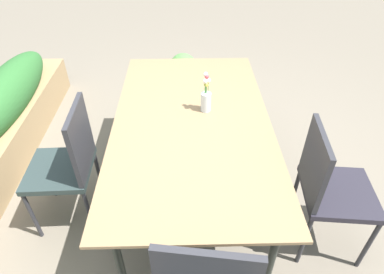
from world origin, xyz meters
name	(u,v)px	position (x,y,z in m)	size (l,w,h in m)	color
ground_plane	(182,193)	(0.00, 0.00, 0.00)	(12.00, 12.00, 0.00)	#756B5B
dining_table	(192,126)	(-0.02, -0.08, 0.70)	(1.87, 1.04, 0.74)	#8C704C
chair_far_side	(69,161)	(-0.18, 0.74, 0.54)	(0.43, 0.43, 0.94)	#2A3837
chair_near_left	(329,185)	(-0.44, -0.91, 0.54)	(0.47, 0.47, 0.93)	#282530
flower_vase	(206,98)	(0.10, -0.18, 0.84)	(0.07, 0.07, 0.29)	silver
potted_plant	(183,77)	(1.42, -0.02, 0.28)	(0.30, 0.30, 0.54)	slate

